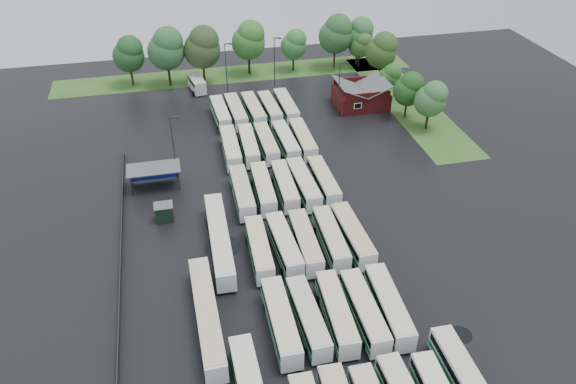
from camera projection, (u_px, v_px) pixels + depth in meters
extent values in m
plane|color=black|center=(293.00, 259.00, 74.37)|extent=(160.00, 160.00, 0.00)
cube|color=maroon|center=(361.00, 98.00, 112.39)|extent=(10.00, 8.00, 3.40)
cube|color=#4C4F51|center=(350.00, 87.00, 110.47)|extent=(5.07, 8.60, 2.19)
cube|color=#4C4F51|center=(374.00, 84.00, 111.39)|extent=(5.07, 8.60, 2.19)
cube|color=maroon|center=(368.00, 96.00, 107.93)|extent=(9.00, 0.20, 1.20)
cube|color=silver|center=(358.00, 106.00, 108.58)|extent=(1.60, 0.12, 1.20)
cylinder|color=#2D2D30|center=(131.00, 186.00, 85.72)|extent=(0.16, 0.16, 3.40)
cylinder|color=#2D2D30|center=(179.00, 181.00, 87.05)|extent=(0.16, 0.16, 3.40)
cylinder|color=#2D2D30|center=(131.00, 175.00, 88.30)|extent=(0.16, 0.16, 3.40)
cylinder|color=#2D2D30|center=(177.00, 170.00, 89.63)|extent=(0.16, 0.16, 3.40)
cube|color=#4C4F51|center=(153.00, 168.00, 86.67)|extent=(8.20, 4.20, 0.15)
cube|color=navy|center=(155.00, 172.00, 89.27)|extent=(7.60, 0.08, 2.60)
cube|color=black|center=(164.00, 213.00, 80.85)|extent=(2.50, 2.00, 2.50)
cube|color=#4C4F51|center=(163.00, 205.00, 80.11)|extent=(2.70, 2.20, 0.12)
cube|color=#325E1E|center=(236.00, 74.00, 127.04)|extent=(80.00, 10.00, 0.01)
cube|color=#325E1E|center=(406.00, 101.00, 115.18)|extent=(10.00, 50.00, 0.01)
cube|color=#2D2D30|center=(122.00, 242.00, 76.39)|extent=(0.10, 50.00, 1.20)
cylinder|color=black|center=(425.00, 384.00, 57.57)|extent=(2.39, 0.90, 0.90)
cube|color=white|center=(281.00, 321.00, 62.82)|extent=(2.57, 11.88, 2.72)
cube|color=black|center=(281.00, 318.00, 62.52)|extent=(2.63, 11.41, 0.87)
cube|color=#147634|center=(281.00, 325.00, 63.16)|extent=(2.62, 11.65, 0.60)
cube|color=beige|center=(281.00, 313.00, 62.03)|extent=(2.47, 11.53, 0.12)
cylinder|color=black|center=(288.00, 356.00, 60.52)|extent=(2.52, 0.95, 0.95)
cylinder|color=black|center=(274.00, 306.00, 66.65)|extent=(2.52, 0.95, 0.95)
cube|color=white|center=(308.00, 317.00, 63.45)|extent=(2.66, 11.27, 2.57)
cube|color=black|center=(308.00, 314.00, 63.16)|extent=(2.71, 10.83, 0.82)
cube|color=#077F2E|center=(308.00, 321.00, 63.77)|extent=(2.70, 11.05, 0.57)
cube|color=beige|center=(308.00, 309.00, 62.70)|extent=(2.56, 10.94, 0.11)
cylinder|color=black|center=(316.00, 350.00, 61.28)|extent=(2.38, 0.90, 0.90)
cylinder|color=black|center=(300.00, 303.00, 67.07)|extent=(2.38, 0.90, 0.90)
cube|color=white|center=(337.00, 313.00, 63.96)|extent=(2.94, 11.68, 2.65)
cube|color=black|center=(337.00, 310.00, 63.66)|extent=(2.98, 11.22, 0.85)
cube|color=#15772C|center=(336.00, 316.00, 64.29)|extent=(2.98, 11.45, 0.58)
cube|color=beige|center=(337.00, 304.00, 63.19)|extent=(2.83, 11.33, 0.12)
cylinder|color=black|center=(346.00, 346.00, 61.71)|extent=(2.46, 0.93, 0.93)
cylinder|color=black|center=(327.00, 298.00, 67.69)|extent=(2.46, 0.93, 0.93)
cube|color=white|center=(364.00, 311.00, 64.19)|extent=(2.48, 11.59, 2.65)
cube|color=black|center=(364.00, 308.00, 63.90)|extent=(2.53, 11.12, 0.85)
cube|color=#00841F|center=(364.00, 315.00, 64.52)|extent=(2.52, 11.36, 0.58)
cube|color=beige|center=(365.00, 302.00, 63.42)|extent=(2.38, 11.24, 0.12)
cylinder|color=black|center=(374.00, 344.00, 61.95)|extent=(2.46, 0.93, 0.93)
cylinder|color=black|center=(353.00, 297.00, 67.93)|extent=(2.46, 0.93, 0.93)
cube|color=white|center=(389.00, 306.00, 64.81)|extent=(3.02, 11.86, 2.69)
cube|color=black|center=(389.00, 303.00, 64.51)|extent=(3.06, 11.40, 0.86)
cube|color=#00821F|center=(388.00, 310.00, 65.15)|extent=(3.06, 11.63, 0.59)
cube|color=beige|center=(390.00, 297.00, 64.03)|extent=(2.91, 11.51, 0.12)
cylinder|color=black|center=(400.00, 339.00, 62.53)|extent=(2.50, 0.94, 0.94)
cylinder|color=black|center=(376.00, 292.00, 68.61)|extent=(2.50, 0.94, 0.94)
cube|color=white|center=(259.00, 249.00, 73.39)|extent=(2.71, 11.40, 2.60)
cube|color=black|center=(259.00, 246.00, 73.10)|extent=(2.75, 10.95, 0.83)
cube|color=#097E2E|center=(259.00, 252.00, 73.71)|extent=(2.75, 11.18, 0.57)
cube|color=beige|center=(259.00, 241.00, 72.64)|extent=(2.61, 11.06, 0.11)
cylinder|color=black|center=(265.00, 275.00, 71.19)|extent=(2.41, 0.91, 0.91)
cylinder|color=black|center=(255.00, 240.00, 77.05)|extent=(2.41, 0.91, 0.91)
cube|color=white|center=(284.00, 245.00, 74.06)|extent=(2.87, 11.54, 2.62)
cube|color=black|center=(284.00, 242.00, 73.77)|extent=(2.91, 11.08, 0.84)
cube|color=#167F33|center=(284.00, 248.00, 74.39)|extent=(2.91, 11.31, 0.58)
cube|color=beige|center=(284.00, 237.00, 73.30)|extent=(2.76, 11.19, 0.11)
cylinder|color=black|center=(290.00, 270.00, 71.84)|extent=(2.43, 0.92, 0.92)
cylinder|color=black|center=(278.00, 236.00, 77.75)|extent=(2.43, 0.92, 0.92)
cube|color=white|center=(305.00, 242.00, 74.52)|extent=(2.66, 11.54, 2.63)
cube|color=black|center=(305.00, 239.00, 74.23)|extent=(2.70, 11.09, 0.84)
cube|color=#197A32|center=(305.00, 245.00, 74.85)|extent=(2.70, 11.31, 0.58)
cube|color=#CDBC8E|center=(305.00, 234.00, 73.76)|extent=(2.55, 11.20, 0.11)
cylinder|color=black|center=(312.00, 268.00, 72.29)|extent=(2.44, 0.92, 0.92)
cylinder|color=black|center=(299.00, 233.00, 78.23)|extent=(2.44, 0.92, 0.92)
cube|color=white|center=(331.00, 238.00, 75.21)|extent=(2.68, 11.54, 2.63)
cube|color=black|center=(331.00, 235.00, 74.92)|extent=(2.72, 11.08, 0.84)
cube|color=#12802E|center=(331.00, 242.00, 75.54)|extent=(2.72, 11.31, 0.58)
cube|color=beige|center=(331.00, 230.00, 74.45)|extent=(2.57, 11.20, 0.11)
cylinder|color=black|center=(338.00, 263.00, 72.98)|extent=(2.44, 0.92, 0.92)
cylinder|color=black|center=(323.00, 229.00, 78.92)|extent=(2.44, 0.92, 0.92)
cube|color=white|center=(352.00, 235.00, 75.63)|extent=(2.80, 11.94, 2.72)
cube|color=black|center=(353.00, 232.00, 75.32)|extent=(2.85, 11.47, 0.87)
cube|color=#057224|center=(352.00, 239.00, 75.96)|extent=(2.84, 11.70, 0.60)
cube|color=#D0B885|center=(353.00, 227.00, 74.84)|extent=(2.69, 11.58, 0.12)
cylinder|color=black|center=(361.00, 261.00, 73.32)|extent=(2.52, 0.95, 0.95)
cylinder|color=black|center=(343.00, 226.00, 79.46)|extent=(2.52, 0.95, 0.95)
cube|color=white|center=(242.00, 192.00, 84.25)|extent=(2.59, 11.74, 2.68)
cube|color=black|center=(242.00, 189.00, 83.95)|extent=(2.64, 11.28, 0.86)
cube|color=#16722E|center=(242.00, 195.00, 84.59)|extent=(2.64, 11.51, 0.59)
cube|color=beige|center=(242.00, 184.00, 83.47)|extent=(2.49, 11.39, 0.12)
cylinder|color=black|center=(247.00, 214.00, 81.98)|extent=(2.49, 0.94, 0.94)
cylinder|color=black|center=(239.00, 186.00, 88.03)|extent=(2.49, 0.94, 0.94)
cube|color=white|center=(263.00, 189.00, 85.11)|extent=(2.79, 11.64, 2.65)
cube|color=black|center=(263.00, 186.00, 84.81)|extent=(2.83, 11.18, 0.85)
cube|color=#077027|center=(263.00, 192.00, 85.44)|extent=(2.83, 11.41, 0.58)
cube|color=beige|center=(263.00, 181.00, 84.34)|extent=(2.68, 11.29, 0.12)
cylinder|color=black|center=(268.00, 210.00, 82.86)|extent=(2.46, 0.93, 0.93)
cylinder|color=black|center=(259.00, 183.00, 88.84)|extent=(2.46, 0.93, 0.93)
cube|color=white|center=(285.00, 186.00, 85.77)|extent=(2.64, 11.47, 2.62)
cube|color=black|center=(285.00, 183.00, 85.47)|extent=(2.68, 11.02, 0.84)
cube|color=#068025|center=(285.00, 189.00, 86.09)|extent=(2.68, 11.24, 0.58)
cube|color=beige|center=(285.00, 178.00, 85.00)|extent=(2.53, 11.13, 0.11)
cylinder|color=black|center=(290.00, 206.00, 83.55)|extent=(2.43, 0.91, 0.91)
cylinder|color=black|center=(280.00, 180.00, 89.45)|extent=(2.43, 0.91, 0.91)
cube|color=white|center=(304.00, 184.00, 86.03)|extent=(2.83, 11.95, 2.72)
cube|color=black|center=(304.00, 181.00, 85.72)|extent=(2.88, 11.48, 0.87)
cube|color=#107628|center=(304.00, 187.00, 86.36)|extent=(2.87, 11.71, 0.60)
cube|color=beige|center=(304.00, 176.00, 85.23)|extent=(2.72, 11.59, 0.12)
cylinder|color=black|center=(310.00, 205.00, 83.72)|extent=(2.52, 0.95, 0.95)
cylinder|color=black|center=(298.00, 179.00, 89.86)|extent=(2.52, 0.95, 0.95)
cube|color=white|center=(324.00, 181.00, 86.83)|extent=(2.46, 11.47, 2.63)
cube|color=black|center=(324.00, 178.00, 86.54)|extent=(2.51, 11.01, 0.84)
cube|color=#027726|center=(323.00, 184.00, 87.16)|extent=(2.50, 11.24, 0.58)
cube|color=beige|center=(324.00, 174.00, 86.07)|extent=(2.36, 11.13, 0.11)
cylinder|color=black|center=(330.00, 201.00, 84.61)|extent=(2.43, 0.92, 0.92)
cylinder|color=black|center=(317.00, 176.00, 90.53)|extent=(2.43, 0.92, 0.92)
cube|color=white|center=(231.00, 148.00, 95.33)|extent=(2.72, 11.90, 2.72)
cube|color=black|center=(230.00, 145.00, 95.02)|extent=(2.77, 11.43, 0.87)
cube|color=#1A7C3B|center=(231.00, 151.00, 95.66)|extent=(2.76, 11.67, 0.60)
cube|color=beige|center=(230.00, 141.00, 94.54)|extent=(2.61, 11.55, 0.12)
cylinder|color=black|center=(234.00, 166.00, 93.03)|extent=(2.52, 0.95, 0.95)
cylinder|color=black|center=(228.00, 144.00, 99.15)|extent=(2.52, 0.95, 0.95)
cube|color=white|center=(249.00, 145.00, 96.17)|extent=(2.76, 11.51, 2.62)
cube|color=black|center=(249.00, 143.00, 95.87)|extent=(2.80, 11.06, 0.84)
cube|color=#0F832C|center=(249.00, 148.00, 96.49)|extent=(2.80, 11.29, 0.58)
cube|color=beige|center=(248.00, 139.00, 95.41)|extent=(2.66, 11.17, 0.11)
cylinder|color=black|center=(253.00, 163.00, 93.95)|extent=(2.43, 0.92, 0.92)
cylinder|color=black|center=(246.00, 142.00, 99.86)|extent=(2.43, 0.92, 0.92)
cube|color=white|center=(266.00, 143.00, 96.79)|extent=(2.48, 11.41, 2.61)
cube|color=black|center=(266.00, 141.00, 96.50)|extent=(2.53, 10.96, 0.84)
cube|color=#0A832A|center=(267.00, 146.00, 97.11)|extent=(2.53, 11.19, 0.57)
cube|color=#CDC18C|center=(266.00, 136.00, 96.03)|extent=(2.38, 11.07, 0.11)
cylinder|color=black|center=(271.00, 160.00, 94.58)|extent=(2.42, 0.91, 0.91)
cylinder|color=black|center=(263.00, 140.00, 100.47)|extent=(2.42, 0.91, 0.91)
cube|color=white|center=(286.00, 142.00, 97.32)|extent=(2.72, 11.53, 2.63)
cube|color=black|center=(286.00, 139.00, 97.02)|extent=(2.76, 11.08, 0.84)
cube|color=#0A832A|center=(286.00, 144.00, 97.64)|extent=(2.76, 11.31, 0.58)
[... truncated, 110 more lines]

